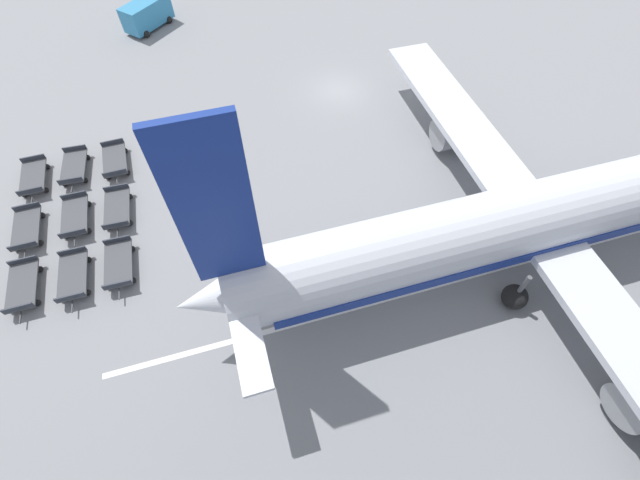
{
  "coord_description": "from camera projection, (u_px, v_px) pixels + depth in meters",
  "views": [
    {
      "loc": [
        26.4,
        -11.38,
        20.37
      ],
      "look_at": [
        14.47,
        -6.92,
        2.4
      ],
      "focal_mm": 24.0,
      "sensor_mm": 36.0,
      "label": 1
    }
  ],
  "objects": [
    {
      "name": "baggage_dolly_row_near_col_c",
      "position": [
        23.0,
        286.0,
        22.66
      ],
      "size": [
        3.82,
        1.72,
        0.92
      ],
      "color": "#424449",
      "rests_on": "ground_plane"
    },
    {
      "name": "baggage_dolly_row_mid_a_col_b",
      "position": [
        75.0,
        217.0,
        25.38
      ],
      "size": [
        3.82,
        1.74,
        0.92
      ],
      "color": "#424449",
      "rests_on": "ground_plane"
    },
    {
      "name": "baggage_dolly_row_mid_b_col_c",
      "position": [
        119.0,
        264.0,
        23.45
      ],
      "size": [
        3.83,
        1.79,
        0.92
      ],
      "color": "#424449",
      "rests_on": "ground_plane"
    },
    {
      "name": "baggage_dolly_row_mid_a_col_a",
      "position": [
        74.0,
        167.0,
        27.75
      ],
      "size": [
        3.85,
        1.86,
        0.92
      ],
      "color": "#424449",
      "rests_on": "ground_plane"
    },
    {
      "name": "baggage_dolly_row_mid_a_col_c",
      "position": [
        73.0,
        276.0,
        23.02
      ],
      "size": [
        3.83,
        1.76,
        0.92
      ],
      "color": "#424449",
      "rests_on": "ground_plane"
    },
    {
      "name": "baggage_dolly_row_mid_b_col_a",
      "position": [
        115.0,
        160.0,
        28.11
      ],
      "size": [
        3.8,
        1.68,
        0.92
      ],
      "color": "#424449",
      "rests_on": "ground_plane"
    },
    {
      "name": "airplane",
      "position": [
        557.0,
        213.0,
        21.86
      ],
      "size": [
        34.29,
        39.12,
        13.08
      ],
      "color": "silver",
      "rests_on": "ground_plane"
    },
    {
      "name": "baggage_dolly_row_mid_b_col_b",
      "position": [
        117.0,
        208.0,
        25.74
      ],
      "size": [
        3.84,
        1.82,
        0.92
      ],
      "color": "#424449",
      "rests_on": "ground_plane"
    },
    {
      "name": "baggage_dolly_row_near_col_b",
      "position": [
        27.0,
        228.0,
        24.87
      ],
      "size": [
        3.81,
        1.71,
        0.92
      ],
      "color": "#424449",
      "rests_on": "ground_plane"
    },
    {
      "name": "baggage_dolly_row_near_col_a",
      "position": [
        34.0,
        177.0,
        27.23
      ],
      "size": [
        3.81,
        1.7,
        0.92
      ],
      "color": "#424449",
      "rests_on": "ground_plane"
    },
    {
      "name": "stand_guidance_stripe",
      "position": [
        403.0,
        295.0,
        22.89
      ],
      "size": [
        2.43,
        30.88,
        0.01
      ],
      "color": "white",
      "rests_on": "ground_plane"
    },
    {
      "name": "ground_plane",
      "position": [
        338.0,
        91.0,
        33.23
      ],
      "size": [
        500.0,
        500.0,
        0.0
      ],
      "primitive_type": "plane",
      "color": "gray"
    },
    {
      "name": "service_van",
      "position": [
        147.0,
        14.0,
        37.64
      ],
      "size": [
        4.21,
        4.65,
        2.25
      ],
      "color": "teal",
      "rests_on": "ground_plane"
    }
  ]
}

